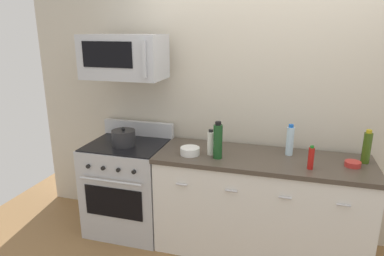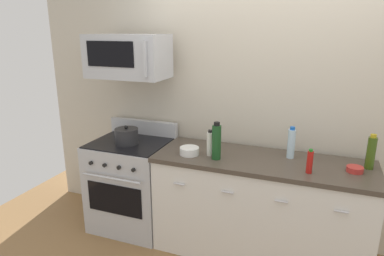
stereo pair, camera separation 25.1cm
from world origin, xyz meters
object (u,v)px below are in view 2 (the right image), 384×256
stockpot (127,136)px  bottle_vinegar_white (210,143)px  bottle_water_clear (291,143)px  range_oven (132,184)px  bottle_olive_oil (371,153)px  microwave (128,56)px  bowl_white_ceramic (189,151)px  bowl_red_small (355,169)px  bottle_hot_sauce_red (310,162)px  bottle_wine_green (216,142)px

stockpot → bottle_vinegar_white: bearing=-0.5°
bottle_water_clear → stockpot: bottle_water_clear is taller
bottle_water_clear → stockpot: size_ratio=1.23×
range_oven → bottle_water_clear: 1.64m
bottle_olive_oil → stockpot: size_ratio=1.27×
range_oven → microwave: microwave is taller
bottle_olive_oil → bowl_white_ceramic: size_ratio=1.66×
microwave → bottle_water_clear: microwave is taller
range_oven → bottle_vinegar_white: 1.02m
bowl_white_ceramic → range_oven: bearing=170.5°
bowl_red_small → bottle_olive_oil: bearing=45.7°
microwave → stockpot: (-0.00, -0.10, -0.75)m
bottle_water_clear → bowl_white_ceramic: bearing=-164.3°
bottle_olive_oil → bowl_red_small: bottle_olive_oil is taller
range_oven → bottle_hot_sauce_red: size_ratio=5.49×
microwave → bottle_vinegar_white: 1.12m
bowl_red_small → bottle_water_clear: bearing=165.1°
bowl_white_ceramic → bottle_hot_sauce_red: bearing=-2.5°
bottle_hot_sauce_red → bowl_red_small: bearing=23.9°
stockpot → bottle_wine_green: bearing=-4.7°
bottle_wine_green → bowl_red_small: (1.10, 0.12, -0.13)m
bowl_red_small → stockpot: size_ratio=0.56×
bottle_hot_sauce_red → stockpot: bearing=176.5°
bottle_hot_sauce_red → stockpot: bottle_hot_sauce_red is taller
bottle_wine_green → bottle_water_clear: (0.59, 0.25, -0.02)m
microwave → bottle_olive_oil: bearing=1.6°
bottle_olive_oil → stockpot: (-2.14, -0.16, -0.06)m
bottle_hot_sauce_red → bowl_red_small: size_ratio=1.54×
bottle_olive_oil → bottle_hot_sauce_red: bearing=-149.6°
range_oven → bowl_white_ceramic: size_ratio=6.20×
bowl_white_ceramic → stockpot: bearing=174.9°
bottle_vinegar_white → stockpot: 0.85m
bottle_wine_green → bottle_vinegar_white: bottle_wine_green is taller
bowl_white_ceramic → bottle_vinegar_white: bearing=16.9°
bowl_red_small → bowl_white_ceramic: 1.35m
bowl_white_ceramic → microwave: bearing=166.8°
bottle_water_clear → microwave: bearing=-177.0°
range_oven → bottle_hot_sauce_red: (1.69, -0.16, 0.54)m
bottle_wine_green → bowl_red_small: size_ratio=2.58×
bottle_wine_green → bottle_water_clear: 0.65m
bottle_hot_sauce_red → bottle_olive_oil: bearing=30.4°
bottle_wine_green → bottle_vinegar_white: (-0.08, 0.07, -0.05)m
range_oven → stockpot: 0.53m
bowl_red_small → stockpot: bearing=-178.8°
bottle_vinegar_white → bowl_red_small: bottle_vinegar_white is taller
microwave → bottle_vinegar_white: microwave is taller
bowl_red_small → stockpot: stockpot is taller
bottle_wine_green → bottle_water_clear: bearing=23.2°
bottle_vinegar_white → stockpot: bearing=179.5°
range_oven → bottle_olive_oil: 2.22m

